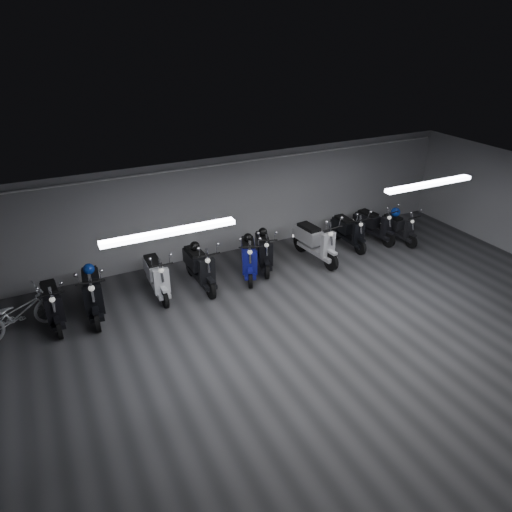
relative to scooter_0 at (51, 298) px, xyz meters
name	(u,v)px	position (x,y,z in m)	size (l,w,h in m)	color
floor	(334,344)	(5.12, -3.34, -0.66)	(14.00, 10.00, 0.01)	#323234
ceiling	(346,219)	(5.12, -3.34, 2.15)	(14.00, 10.00, 0.01)	slate
back_wall	(236,204)	(5.12, 1.66, 0.74)	(14.00, 0.01, 2.80)	gray
fluor_strip_left	(170,232)	(2.12, -2.34, 2.08)	(2.40, 0.18, 0.08)	white
fluor_strip_right	(429,184)	(8.12, -2.34, 2.08)	(2.40, 0.18, 0.08)	white
conduit	(236,162)	(5.12, 1.58, 1.96)	(0.05, 0.05, 13.60)	white
scooter_0	(51,298)	(0.00, 0.00, 0.00)	(0.59, 1.77, 1.32)	black
scooter_1	(92,287)	(0.85, -0.02, 0.08)	(0.66, 1.98, 1.47)	black
scooter_2	(156,270)	(2.37, 0.19, 0.02)	(0.61, 1.83, 1.36)	silver
scooter_3	(199,261)	(3.44, 0.12, 0.06)	(0.64, 1.92, 1.43)	black
scooter_4	(249,252)	(4.77, 0.09, 0.03)	(0.62, 1.85, 1.38)	navy
scooter_5	(264,245)	(5.33, 0.32, 0.00)	(0.59, 1.78, 1.33)	black
scooter_6	(316,236)	(6.80, 0.06, 0.09)	(0.67, 2.01, 1.50)	#BBBBC0
scooter_7	(349,226)	(8.16, 0.38, -0.01)	(0.58, 1.75, 1.31)	black
scooter_8	(375,220)	(9.13, 0.41, 0.00)	(0.59, 1.78, 1.32)	black
scooter_9	(400,223)	(9.73, 0.01, -0.07)	(0.53, 1.59, 1.18)	black
bicycle	(17,309)	(-0.70, -0.04, -0.06)	(0.65, 1.83, 1.19)	white
helmet_0	(248,238)	(4.86, 0.33, 0.31)	(0.24, 0.24, 0.24)	black
helmet_1	(89,269)	(0.88, 0.25, 0.38)	(0.25, 0.25, 0.25)	navy
helmet_2	(396,212)	(9.72, 0.23, 0.21)	(0.28, 0.28, 0.28)	#0E31A0
helmet_3	(195,246)	(3.43, 0.39, 0.35)	(0.25, 0.25, 0.25)	black
helmet_4	(263,232)	(5.41, 0.55, 0.28)	(0.24, 0.24, 0.24)	black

